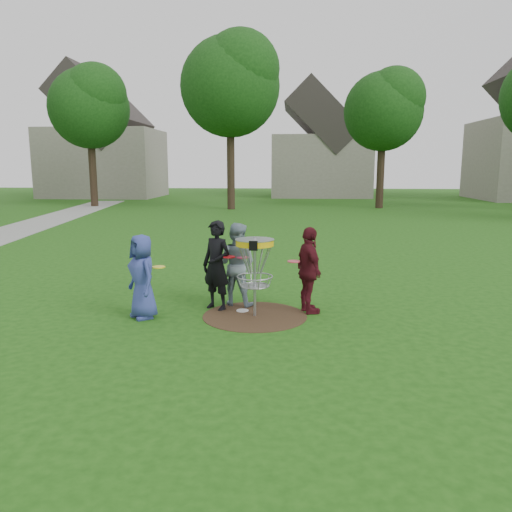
# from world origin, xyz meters

# --- Properties ---
(ground) EXTENTS (100.00, 100.00, 0.00)m
(ground) POSITION_xyz_m (0.00, 0.00, 0.00)
(ground) COLOR #19470F
(ground) RESTS_ON ground
(dirt_patch) EXTENTS (1.80, 1.80, 0.01)m
(dirt_patch) POSITION_xyz_m (0.00, 0.00, 0.00)
(dirt_patch) COLOR #47331E
(dirt_patch) RESTS_ON ground
(player_blue) EXTENTS (0.80, 0.83, 1.43)m
(player_blue) POSITION_xyz_m (-1.89, -0.20, 0.72)
(player_blue) COLOR navy
(player_blue) RESTS_ON ground
(player_black) EXTENTS (0.70, 0.63, 1.61)m
(player_black) POSITION_xyz_m (-0.71, 0.41, 0.80)
(player_black) COLOR black
(player_black) RESTS_ON ground
(player_grey) EXTENTS (0.88, 0.77, 1.53)m
(player_grey) POSITION_xyz_m (-0.39, 0.72, 0.77)
(player_grey) COLOR #7C92A0
(player_grey) RESTS_ON ground
(player_maroon) EXTENTS (0.65, 0.96, 1.52)m
(player_maroon) POSITION_xyz_m (0.93, 0.28, 0.76)
(player_maroon) COLOR #4E111A
(player_maroon) RESTS_ON ground
(disc_on_grass) EXTENTS (0.22, 0.22, 0.02)m
(disc_on_grass) POSITION_xyz_m (-0.24, 0.28, 0.01)
(disc_on_grass) COLOR silver
(disc_on_grass) RESTS_ON ground
(disc_golf_basket) EXTENTS (0.66, 0.67, 1.38)m
(disc_golf_basket) POSITION_xyz_m (0.00, -0.00, 1.02)
(disc_golf_basket) COLOR #9EA0A5
(disc_golf_basket) RESTS_ON ground
(held_discs) EXTENTS (2.49, 0.87, 0.13)m
(held_discs) POSITION_xyz_m (-0.42, 0.19, 0.93)
(held_discs) COLOR yellow
(held_discs) RESTS_ON ground
(tree_row) EXTENTS (51.20, 17.42, 9.90)m
(tree_row) POSITION_xyz_m (0.44, 20.67, 6.21)
(tree_row) COLOR #38281C
(tree_row) RESTS_ON ground
(house_row) EXTENTS (44.50, 10.65, 11.62)m
(house_row) POSITION_xyz_m (4.78, 33.07, 4.14)
(house_row) COLOR gray
(house_row) RESTS_ON ground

